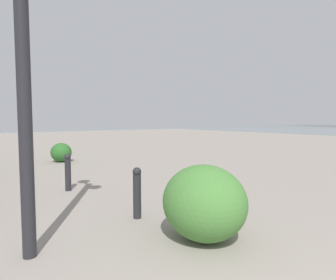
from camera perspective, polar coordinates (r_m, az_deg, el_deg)
name	(u,v)px	position (r m, az deg, el deg)	size (l,w,h in m)	color
bollard_near	(137,192)	(4.34, -6.15, -10.15)	(0.13, 0.13, 0.76)	#232328
bollard_mid	(68,171)	(6.27, -19.23, -5.91)	(0.13, 0.13, 0.76)	#232328
shrub_low	(61,152)	(10.61, -20.44, -2.31)	(0.77, 0.69, 0.65)	#2D6628
shrub_round	(204,202)	(3.59, 7.18, -12.20)	(1.08, 0.97, 0.92)	#477F38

